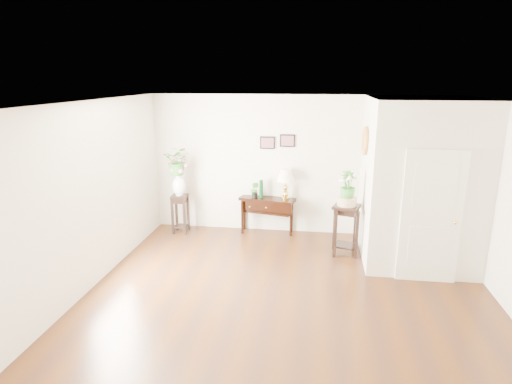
% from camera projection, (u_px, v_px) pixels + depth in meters
% --- Properties ---
extents(floor, '(6.00, 5.50, 0.02)m').
position_uv_depth(floor, '(289.00, 295.00, 6.34)').
color(floor, '#49260F').
rests_on(floor, ground).
extents(ceiling, '(6.00, 5.50, 0.02)m').
position_uv_depth(ceiling, '(293.00, 103.00, 5.61)').
color(ceiling, white).
rests_on(ceiling, ground).
extents(wall_back, '(6.00, 0.02, 2.80)m').
position_uv_depth(wall_back, '(299.00, 165.00, 8.60)').
color(wall_back, silver).
rests_on(wall_back, ground).
extents(wall_front, '(6.00, 0.02, 2.80)m').
position_uv_depth(wall_front, '(268.00, 305.00, 3.35)').
color(wall_front, silver).
rests_on(wall_front, ground).
extents(wall_left, '(0.02, 5.50, 2.80)m').
position_uv_depth(wall_left, '(90.00, 196.00, 6.39)').
color(wall_left, silver).
rests_on(wall_left, ground).
extents(partition, '(1.80, 1.95, 2.80)m').
position_uv_depth(partition, '(419.00, 180.00, 7.38)').
color(partition, silver).
rests_on(partition, floor).
extents(door, '(0.90, 0.05, 2.10)m').
position_uv_depth(door, '(431.00, 218.00, 6.52)').
color(door, silver).
rests_on(door, floor).
extents(art_print_left, '(0.30, 0.02, 0.25)m').
position_uv_depth(art_print_left, '(267.00, 143.00, 8.56)').
color(art_print_left, black).
rests_on(art_print_left, wall_back).
extents(art_print_right, '(0.30, 0.02, 0.25)m').
position_uv_depth(art_print_right, '(287.00, 141.00, 8.49)').
color(art_print_right, black).
rests_on(art_print_right, wall_back).
extents(wall_ornament, '(0.07, 0.51, 0.51)m').
position_uv_depth(wall_ornament, '(365.00, 141.00, 7.46)').
color(wall_ornament, tan).
rests_on(wall_ornament, partition).
extents(console_table, '(1.17, 0.60, 0.75)m').
position_uv_depth(console_table, '(267.00, 215.00, 8.79)').
color(console_table, black).
rests_on(console_table, floor).
extents(table_lamp, '(0.37, 0.37, 0.62)m').
position_uv_depth(table_lamp, '(286.00, 182.00, 8.55)').
color(table_lamp, gold).
rests_on(table_lamp, console_table).
extents(green_vase, '(0.10, 0.10, 0.37)m').
position_uv_depth(green_vase, '(261.00, 190.00, 8.66)').
color(green_vase, '#073312').
rests_on(green_vase, console_table).
extents(potted_plant, '(0.21, 0.18, 0.31)m').
position_uv_depth(potted_plant, '(255.00, 190.00, 8.68)').
color(potted_plant, '#367D2C').
rests_on(potted_plant, console_table).
extents(plant_stand_a, '(0.33, 0.33, 0.80)m').
position_uv_depth(plant_stand_a, '(180.00, 214.00, 8.79)').
color(plant_stand_a, black).
rests_on(plant_stand_a, floor).
extents(porcelain_vase, '(0.34, 0.34, 0.47)m').
position_uv_depth(porcelain_vase, '(179.00, 184.00, 8.63)').
color(porcelain_vase, white).
rests_on(porcelain_vase, plant_stand_a).
extents(lily_arrangement, '(0.53, 0.46, 0.58)m').
position_uv_depth(lily_arrangement, '(178.00, 162.00, 8.50)').
color(lily_arrangement, '#367D2C').
rests_on(lily_arrangement, porcelain_vase).
extents(plant_stand_b, '(0.54, 0.54, 0.92)m').
position_uv_depth(plant_stand_b, '(345.00, 230.00, 7.71)').
color(plant_stand_b, black).
rests_on(plant_stand_b, floor).
extents(ceramic_bowl, '(0.45, 0.45, 0.15)m').
position_uv_depth(ceramic_bowl, '(347.00, 201.00, 7.57)').
color(ceramic_bowl, beige).
rests_on(ceramic_bowl, plant_stand_b).
extents(narcissus, '(0.35, 0.35, 0.50)m').
position_uv_depth(narcissus, '(348.00, 185.00, 7.49)').
color(narcissus, '#367D2C').
rests_on(narcissus, ceramic_bowl).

